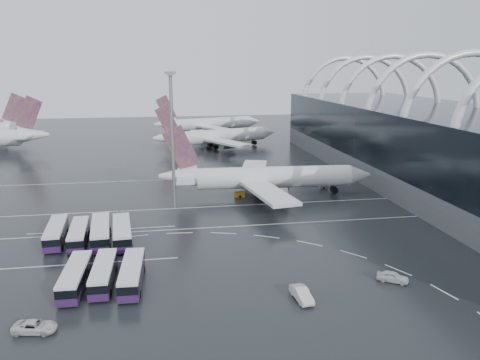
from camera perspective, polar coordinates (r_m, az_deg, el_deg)
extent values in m
plane|color=black|center=(95.26, -1.89, -5.32)|extent=(420.00, 420.00, 0.00)
cube|color=#555859|center=(134.69, 24.01, 0.50)|extent=(42.00, 160.00, 6.00)
cube|color=black|center=(132.96, 24.42, 4.69)|extent=(42.00, 160.00, 14.00)
torus|color=white|center=(121.10, 25.92, 6.16)|extent=(33.80, 1.80, 33.80)
torus|color=white|center=(136.97, 21.39, 7.32)|extent=(33.80, 1.80, 33.80)
torus|color=white|center=(153.56, 17.80, 8.21)|extent=(33.80, 1.80, 33.80)
torus|color=white|center=(170.64, 14.91, 8.89)|extent=(33.80, 1.80, 33.80)
torus|color=white|center=(188.10, 12.54, 9.44)|extent=(33.80, 1.80, 33.80)
cube|color=white|center=(93.38, -1.73, -5.72)|extent=(120.00, 0.25, 0.01)
cube|color=white|center=(106.58, -2.74, -3.23)|extent=(120.00, 0.25, 0.01)
cube|color=white|center=(133.48, -4.14, 0.24)|extent=(120.00, 0.25, 0.01)
cube|color=white|center=(80.59, -17.75, -9.65)|extent=(28.00, 0.25, 0.01)
cube|color=white|center=(95.37, -16.42, -5.87)|extent=(28.00, 0.25, 0.01)
cylinder|color=silver|center=(114.69, 4.20, 0.35)|extent=(37.93, 7.26, 5.24)
cone|color=silver|center=(120.42, 14.34, 0.60)|extent=(5.69, 5.52, 5.24)
cone|color=silver|center=(112.68, -7.56, 0.49)|extent=(9.30, 5.72, 5.24)
cube|color=#431C75|center=(111.33, -7.21, 3.86)|extent=(8.71, 1.01, 11.10)
cube|color=silver|center=(112.65, -6.65, 0.52)|extent=(4.93, 16.45, 0.45)
cube|color=silver|center=(103.44, 3.34, -1.43)|extent=(9.74, 23.28, 0.72)
cube|color=silver|center=(125.11, 1.64, 1.26)|extent=(11.98, 23.44, 0.72)
cylinder|color=slate|center=(107.34, 4.48, -1.79)|extent=(5.12, 3.33, 3.07)
cylinder|color=slate|center=(122.83, 3.08, 0.23)|extent=(5.12, 3.33, 3.07)
cube|color=black|center=(115.00, 2.39, -1.44)|extent=(11.13, 6.35, 1.99)
cylinder|color=silver|center=(182.42, -2.30, 5.39)|extent=(36.33, 16.18, 5.25)
cone|color=silver|center=(192.09, 3.41, 5.80)|extent=(6.78, 6.66, 5.25)
cone|color=silver|center=(174.04, -9.14, 5.12)|extent=(10.22, 7.77, 5.25)
cube|color=#431C75|center=(173.46, -8.93, 7.33)|extent=(8.46, 3.19, 11.12)
cube|color=silver|center=(174.60, -8.57, 5.17)|extent=(8.87, 16.75, 0.45)
cube|color=silver|center=(170.86, -1.79, 4.64)|extent=(16.75, 22.77, 0.72)
cube|color=silver|center=(191.31, -4.72, 5.58)|extent=(8.61, 23.15, 0.72)
cylinder|color=slate|center=(175.10, -1.43, 4.33)|extent=(5.68, 4.45, 3.08)
cylinder|color=slate|center=(189.72, -3.58, 5.04)|extent=(5.68, 4.45, 3.08)
cube|color=black|center=(181.51, -3.32, 4.18)|extent=(12.11, 8.84, 1.99)
cylinder|color=silver|center=(220.46, -3.32, 6.89)|extent=(37.03, 15.26, 5.51)
cone|color=silver|center=(229.13, 1.67, 7.17)|extent=(6.97, 6.84, 5.51)
cone|color=silver|center=(212.93, -9.18, 6.75)|extent=(10.63, 7.86, 5.51)
cube|color=#431C75|center=(212.47, -9.00, 8.65)|extent=(8.96, 3.01, 11.67)
cube|color=silver|center=(213.46, -8.68, 6.79)|extent=(8.72, 17.61, 0.47)
cube|color=silver|center=(208.20, -3.08, 6.33)|extent=(16.90, 24.11, 0.76)
cube|color=silver|center=(230.22, -5.31, 7.00)|extent=(8.14, 24.11, 0.76)
cylinder|color=slate|center=(212.53, -2.70, 6.02)|extent=(5.90, 4.52, 3.23)
cylinder|color=slate|center=(228.31, -4.34, 6.53)|extent=(5.90, 4.52, 3.23)
cube|color=black|center=(219.58, -4.24, 5.85)|extent=(12.61, 8.92, 2.09)
cone|color=silver|center=(188.48, -23.78, 5.07)|extent=(11.04, 6.97, 6.14)
cube|color=#431C75|center=(187.96, -24.32, 7.41)|extent=(10.21, 1.45, 13.01)
cube|color=silver|center=(189.18, -24.39, 5.04)|extent=(6.28, 19.37, 0.53)
cone|color=silver|center=(217.60, -25.38, 5.90)|extent=(10.90, 6.93, 6.04)
cube|color=#431C75|center=(217.06, -25.87, 7.89)|extent=(10.05, 1.50, 12.80)
cube|color=silver|center=(218.01, -25.92, 5.86)|extent=(6.31, 19.08, 0.52)
cube|color=#2B1645|center=(91.67, -21.46, -6.49)|extent=(3.87, 13.15, 1.10)
cube|color=black|center=(91.28, -21.53, -5.79)|extent=(3.91, 12.89, 1.30)
cube|color=silver|center=(91.01, -21.58, -5.27)|extent=(3.87, 13.15, 0.45)
cylinder|color=black|center=(87.75, -20.88, -7.62)|extent=(0.42, 1.02, 1.00)
cylinder|color=black|center=(88.17, -22.68, -7.69)|extent=(0.42, 1.02, 1.00)
cylinder|color=black|center=(95.49, -20.30, -5.84)|extent=(0.42, 1.02, 1.00)
cylinder|color=black|center=(95.88, -21.96, -5.91)|extent=(0.42, 1.02, 1.00)
cube|color=#2B1645|center=(89.63, -19.02, -6.75)|extent=(3.67, 12.80, 1.07)
cube|color=black|center=(89.25, -19.08, -6.05)|extent=(3.71, 12.56, 1.26)
cube|color=silver|center=(88.97, -19.13, -5.53)|extent=(3.67, 12.80, 0.44)
cylinder|color=black|center=(85.85, -18.35, -7.89)|extent=(0.41, 0.99, 0.97)
cylinder|color=black|center=(86.17, -20.15, -7.96)|extent=(0.41, 0.99, 0.97)
cylinder|color=black|center=(93.42, -17.95, -6.09)|extent=(0.41, 0.99, 0.97)
cylinder|color=black|center=(93.71, -19.60, -6.16)|extent=(0.41, 0.99, 0.97)
cube|color=#2B1645|center=(89.03, -16.58, -6.64)|extent=(4.52, 14.21, 1.18)
cube|color=black|center=(88.60, -16.64, -5.86)|extent=(4.55, 13.94, 1.40)
cube|color=silver|center=(88.30, -16.68, -5.29)|extent=(4.52, 14.21, 0.48)
cylinder|color=black|center=(84.95, -15.60, -7.88)|extent=(0.48, 1.11, 1.07)
cylinder|color=black|center=(85.07, -17.63, -8.00)|extent=(0.48, 1.11, 1.07)
cylinder|color=black|center=(93.34, -15.60, -5.90)|extent=(0.48, 1.11, 1.07)
cylinder|color=black|center=(93.45, -17.44, -6.01)|extent=(0.48, 1.11, 1.07)
cube|color=#2B1645|center=(88.05, -14.16, -6.73)|extent=(4.33, 13.88, 1.15)
cube|color=black|center=(87.62, -14.21, -5.95)|extent=(4.36, 13.61, 1.36)
cube|color=silver|center=(87.32, -14.24, -5.39)|extent=(4.33, 13.88, 0.47)
cylinder|color=black|center=(84.12, -13.09, -7.95)|extent=(0.47, 1.08, 1.05)
cylinder|color=black|center=(84.13, -15.09, -8.07)|extent=(0.47, 1.08, 1.05)
cylinder|color=black|center=(92.31, -13.28, -5.99)|extent=(0.47, 1.08, 1.05)
cylinder|color=black|center=(92.32, -15.10, -6.10)|extent=(0.47, 1.08, 1.05)
cube|color=#2B1645|center=(72.77, -19.39, -11.63)|extent=(3.11, 12.80, 1.08)
cube|color=black|center=(72.29, -19.46, -10.79)|extent=(3.16, 12.54, 1.27)
cube|color=silver|center=(71.95, -19.52, -10.17)|extent=(3.11, 12.80, 0.44)
cylinder|color=black|center=(69.08, -18.87, -13.37)|extent=(0.36, 0.99, 0.98)
cylinder|color=black|center=(69.65, -21.13, -13.33)|extent=(0.36, 0.99, 0.98)
cylinder|color=black|center=(76.32, -17.77, -10.61)|extent=(0.36, 0.99, 0.98)
cylinder|color=black|center=(76.84, -19.81, -10.61)|extent=(0.36, 0.99, 0.98)
cube|color=#2B1645|center=(72.74, -16.27, -11.42)|extent=(2.86, 12.40, 1.05)
cube|color=black|center=(72.28, -16.33, -10.60)|extent=(2.92, 12.16, 1.24)
cube|color=silver|center=(71.94, -16.37, -9.99)|extent=(2.86, 12.40, 0.43)
cylinder|color=black|center=(69.19, -15.54, -13.08)|extent=(0.34, 0.96, 0.95)
cylinder|color=black|center=(69.58, -17.76, -13.09)|extent=(0.34, 0.96, 0.95)
cylinder|color=black|center=(76.32, -14.88, -10.41)|extent=(0.34, 0.96, 0.95)
cylinder|color=black|center=(76.66, -16.88, -10.44)|extent=(0.34, 0.96, 0.95)
cube|color=#2B1645|center=(71.52, -13.00, -11.64)|extent=(3.27, 12.85, 1.08)
cube|color=black|center=(71.03, -13.05, -10.78)|extent=(3.32, 12.60, 1.28)
cube|color=silver|center=(70.68, -13.09, -10.14)|extent=(3.27, 12.85, 0.44)
cylinder|color=black|center=(67.90, -12.12, -13.39)|extent=(0.38, 0.99, 0.98)
cylinder|color=black|center=(68.20, -14.48, -13.41)|extent=(0.38, 0.99, 0.98)
cylinder|color=black|center=(75.25, -11.64, -10.57)|extent=(0.38, 0.99, 0.98)
cylinder|color=black|center=(75.52, -13.75, -10.60)|extent=(0.38, 0.99, 0.98)
imported|color=silver|center=(63.67, -23.74, -16.04)|extent=(5.47, 3.16, 1.43)
imported|color=silver|center=(74.09, 18.11, -11.14)|extent=(4.87, 4.07, 1.57)
imported|color=silver|center=(66.16, 7.52, -13.61)|extent=(2.32, 5.26, 1.68)
cylinder|color=gray|center=(103.46, -8.22, 4.44)|extent=(0.73, 0.73, 29.25)
cube|color=gray|center=(102.14, -8.52, 12.73)|extent=(2.30, 2.30, 0.84)
cube|color=white|center=(102.15, -8.51, 12.56)|extent=(2.09, 2.09, 0.42)
cube|color=slate|center=(122.31, 5.53, -0.80)|extent=(1.92, 1.13, 1.04)
cube|color=#AB7716|center=(113.88, -0.04, -1.76)|extent=(2.39, 1.41, 1.30)
cube|color=slate|center=(123.69, 10.09, -0.79)|extent=(1.90, 1.12, 1.04)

